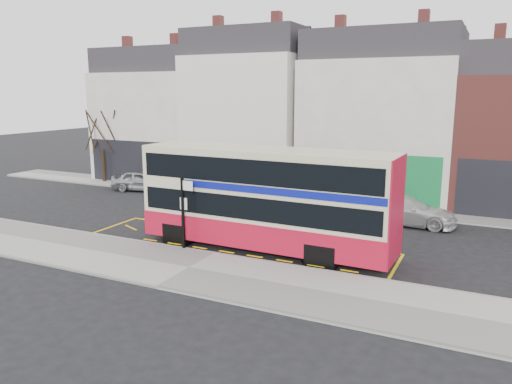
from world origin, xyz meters
The scene contains 15 objects.
ground centered at (0.00, 0.00, 0.00)m, with size 120.00×120.00×0.00m, color black.
pavement centered at (0.00, -2.30, 0.07)m, with size 40.00×4.00×0.15m, color #9C9A94.
kerb centered at (0.00, -0.38, 0.07)m, with size 40.00×0.15×0.15m, color gray.
far_pavement centered at (0.00, 11.00, 0.07)m, with size 50.00×3.00×0.15m, color #9C9A94.
road_markings centered at (0.00, 1.60, 0.01)m, with size 14.00×3.40×0.01m, color yellow, non-canonical shape.
terrace_far_left centered at (-13.50, 14.99, 4.82)m, with size 8.00×8.01×10.80m.
terrace_left centered at (-5.50, 14.99, 5.32)m, with size 8.00×8.01×11.80m.
terrace_green_shop centered at (3.50, 14.99, 5.07)m, with size 9.00×8.01×11.30m.
double_decker_bus centered at (1.60, 1.23, 2.30)m, with size 10.99×2.79×4.37m.
bus_stop_post centered at (-1.44, -0.40, 1.96)m, with size 0.75×0.15×3.02m.
car_silver centered at (-11.42, 9.43, 0.71)m, with size 1.67×4.14×1.41m, color #A3A4A8.
car_grey centered at (1.29, 9.20, 0.69)m, with size 1.47×4.21×1.39m, color #393D40.
car_white centered at (6.21, 8.23, 0.73)m, with size 2.05×5.04×1.46m, color silver.
street_tree_left centered at (-15.85, 10.57, 4.69)m, with size 3.18×3.18×6.87m.
street_tree_right centered at (5.17, 12.28, 3.50)m, with size 2.38×2.38×5.14m.
Camera 1 is at (10.05, -17.39, 6.68)m, focal length 35.00 mm.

